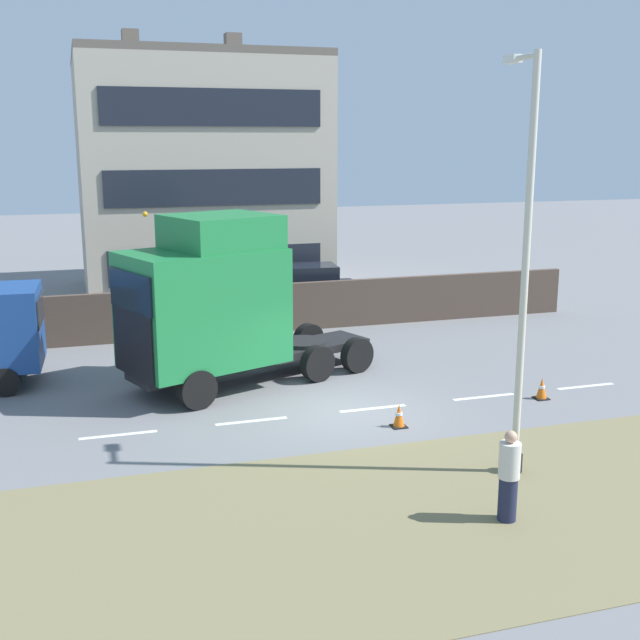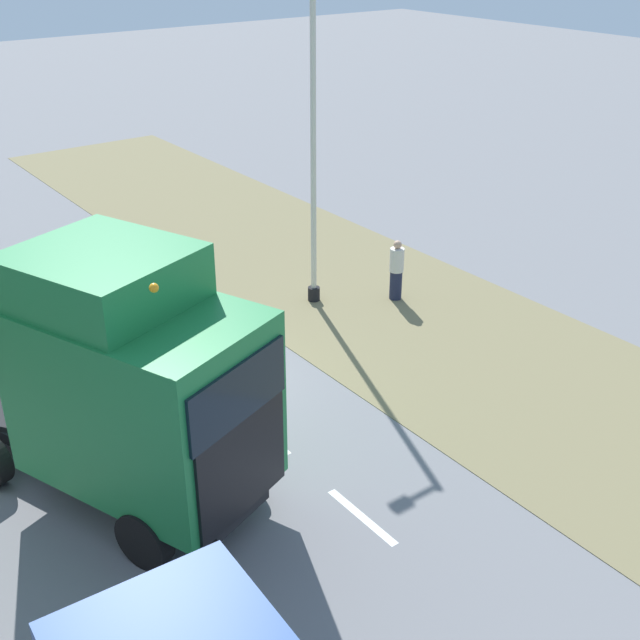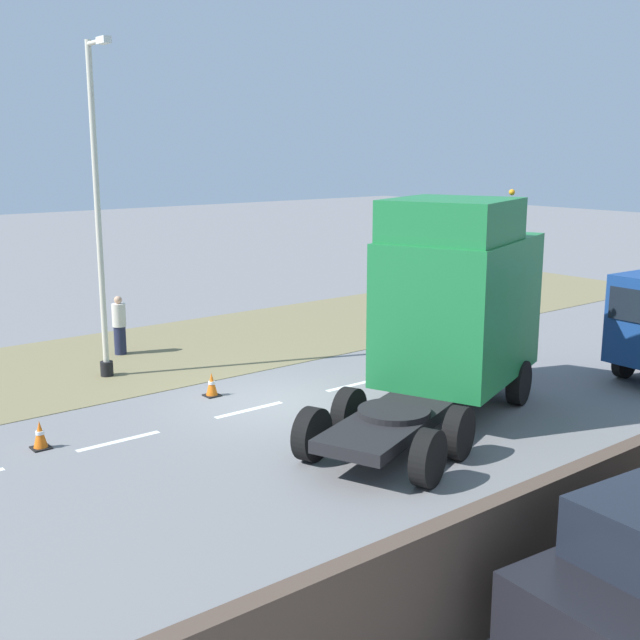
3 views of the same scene
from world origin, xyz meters
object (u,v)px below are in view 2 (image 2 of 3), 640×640
Objects in this scene: lorry_cab at (130,385)px; lamp_post at (311,163)px; traffic_cone_lead at (128,289)px; traffic_cone_trailing at (239,341)px; pedestrian at (396,271)px.

lamp_post reaches higher than lorry_cab.
traffic_cone_trailing is at bearing 100.79° from traffic_cone_lead.
lamp_post is at bearing 141.06° from traffic_cone_lead.
lamp_post is (-7.47, -4.97, 1.49)m from lorry_cab.
traffic_cone_lead is at bearing -38.94° from lamp_post.
lamp_post is 4.87× the size of pedestrian.
lamp_post is at bearing -167.19° from lorry_cab.
lamp_post is 14.52× the size of traffic_cone_lead.
lorry_cab is 0.91× the size of lamp_post.
pedestrian is 2.98× the size of traffic_cone_trailing.
traffic_cone_trailing is at bearing -160.19° from lorry_cab.
lamp_post is at bearing -32.97° from pedestrian.
lorry_cab is at bearing 40.67° from traffic_cone_trailing.
lorry_cab is at bearing 33.68° from lamp_post.
lorry_cab is 10.24m from pedestrian.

